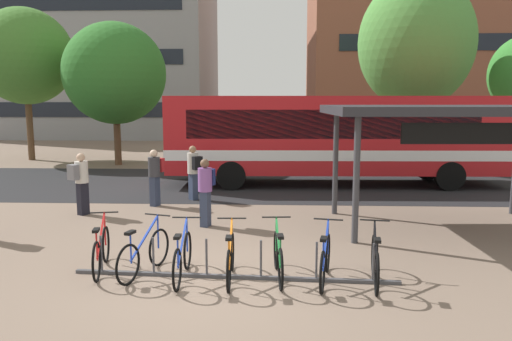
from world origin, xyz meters
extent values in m
plane|color=#7A6656|center=(0.00, 0.00, 0.00)|extent=(200.00, 200.00, 0.00)
cube|color=#232326|center=(0.00, 9.58, 0.00)|extent=(80.00, 7.20, 0.01)
cube|color=red|center=(3.29, 9.58, 1.85)|extent=(12.06, 2.85, 2.70)
cube|color=white|center=(3.29, 9.58, 1.20)|extent=(12.08, 2.87, 0.36)
cube|color=black|center=(8.73, 9.71, 2.98)|extent=(1.06, 2.32, 0.40)
cube|color=black|center=(9.26, 9.73, 2.12)|extent=(0.14, 2.19, 1.40)
cube|color=black|center=(2.96, 10.81, 2.25)|extent=(9.84, 0.31, 0.97)
cube|color=black|center=(3.02, 8.33, 2.25)|extent=(9.84, 0.31, 0.97)
cylinder|color=black|center=(6.98, 10.83, 0.50)|extent=(1.01, 0.33, 1.00)
cylinder|color=black|center=(7.03, 8.52, 0.50)|extent=(1.01, 0.33, 1.00)
cylinder|color=black|center=(-0.46, 10.64, 0.50)|extent=(1.01, 0.33, 1.00)
cylinder|color=black|center=(-0.40, 8.33, 0.50)|extent=(1.01, 0.33, 1.00)
cube|color=#47474C|center=(0.41, 0.02, 0.03)|extent=(5.71, 0.39, 0.06)
cylinder|color=#47474C|center=(-1.97, 0.15, 0.35)|extent=(0.04, 0.04, 0.70)
cylinder|color=#47474C|center=(-1.02, 0.10, 0.35)|extent=(0.04, 0.04, 0.70)
cylinder|color=#47474C|center=(-0.07, 0.05, 0.35)|extent=(0.04, 0.04, 0.70)
cylinder|color=#47474C|center=(0.88, 0.00, 0.35)|extent=(0.04, 0.04, 0.70)
cylinder|color=#47474C|center=(1.83, -0.06, 0.35)|extent=(0.04, 0.04, 0.70)
cylinder|color=#47474C|center=(2.78, -0.11, 0.35)|extent=(0.04, 0.04, 0.70)
torus|color=black|center=(-2.11, 0.78, 0.35)|extent=(0.17, 0.70, 0.70)
torus|color=black|center=(-1.92, -0.23, 0.35)|extent=(0.17, 0.70, 0.70)
cube|color=red|center=(-2.02, 0.29, 0.67)|extent=(0.20, 0.91, 0.58)
cylinder|color=red|center=(-1.94, -0.13, 0.62)|extent=(0.04, 0.04, 0.55)
cube|color=black|center=(-1.94, -0.13, 0.88)|extent=(0.14, 0.23, 0.05)
cylinder|color=red|center=(-2.10, 0.76, 0.67)|extent=(0.04, 0.04, 0.65)
cylinder|color=black|center=(-2.10, 0.76, 0.98)|extent=(0.52, 0.12, 0.03)
torus|color=black|center=(-1.05, 0.63, 0.35)|extent=(0.24, 0.69, 0.70)
torus|color=black|center=(-1.33, -0.35, 0.35)|extent=(0.24, 0.69, 0.70)
cube|color=#1E3DB2|center=(-1.19, 0.16, 0.67)|extent=(0.29, 0.89, 0.58)
cylinder|color=#1E3DB2|center=(-1.31, -0.25, 0.62)|extent=(0.04, 0.04, 0.55)
cube|color=black|center=(-1.31, -0.25, 0.88)|extent=(0.16, 0.24, 0.05)
cylinder|color=#1E3DB2|center=(-1.05, 0.61, 0.67)|extent=(0.04, 0.04, 0.65)
cylinder|color=black|center=(-1.05, 0.61, 0.98)|extent=(0.51, 0.17, 0.03)
torus|color=black|center=(-0.48, 0.46, 0.35)|extent=(0.05, 0.70, 0.70)
torus|color=black|center=(-0.46, -0.56, 0.35)|extent=(0.05, 0.70, 0.70)
cube|color=#1E3DB2|center=(-0.47, -0.03, 0.67)|extent=(0.05, 0.92, 0.58)
cylinder|color=#1E3DB2|center=(-0.46, -0.46, 0.62)|extent=(0.03, 0.03, 0.55)
cube|color=black|center=(-0.46, -0.46, 0.88)|extent=(0.10, 0.22, 0.05)
cylinder|color=#1E3DB2|center=(-0.48, 0.44, 0.67)|extent=(0.03, 0.03, 0.65)
cylinder|color=black|center=(-0.48, 0.44, 0.98)|extent=(0.52, 0.04, 0.03)
torus|color=black|center=(0.34, 0.43, 0.35)|extent=(0.07, 0.71, 0.70)
torus|color=black|center=(0.38, -0.59, 0.35)|extent=(0.07, 0.71, 0.70)
cube|color=orange|center=(0.36, -0.06, 0.67)|extent=(0.06, 0.92, 0.58)
cylinder|color=orange|center=(0.38, -0.49, 0.62)|extent=(0.03, 0.03, 0.55)
cube|color=black|center=(0.38, -0.49, 0.88)|extent=(0.11, 0.22, 0.05)
cylinder|color=orange|center=(0.35, 0.41, 0.67)|extent=(0.03, 0.03, 0.65)
cylinder|color=black|center=(0.35, 0.41, 0.98)|extent=(0.52, 0.05, 0.03)
torus|color=black|center=(1.14, 0.55, 0.35)|extent=(0.10, 0.71, 0.70)
torus|color=black|center=(1.22, -0.47, 0.35)|extent=(0.10, 0.71, 0.70)
cube|color=#1E7F38|center=(1.18, 0.06, 0.67)|extent=(0.10, 0.92, 0.58)
cylinder|color=#1E7F38|center=(1.21, -0.37, 0.62)|extent=(0.03, 0.03, 0.55)
cube|color=black|center=(1.21, -0.37, 0.88)|extent=(0.12, 0.23, 0.05)
cylinder|color=#1E7F38|center=(1.14, 0.53, 0.67)|extent=(0.03, 0.03, 0.65)
cylinder|color=black|center=(1.14, 0.53, 0.98)|extent=(0.52, 0.07, 0.03)
torus|color=black|center=(2.07, 0.42, 0.35)|extent=(0.17, 0.70, 0.70)
torus|color=black|center=(1.88, -0.58, 0.35)|extent=(0.17, 0.70, 0.70)
cube|color=#1E3DB2|center=(1.98, -0.06, 0.67)|extent=(0.20, 0.91, 0.58)
cylinder|color=#1E3DB2|center=(1.90, -0.48, 0.62)|extent=(0.04, 0.04, 0.55)
cube|color=black|center=(1.90, -0.48, 0.88)|extent=(0.14, 0.23, 0.05)
cylinder|color=#1E3DB2|center=(2.07, 0.40, 0.67)|extent=(0.04, 0.04, 0.65)
cylinder|color=black|center=(2.07, 0.40, 0.98)|extent=(0.52, 0.12, 0.03)
torus|color=black|center=(2.88, 0.39, 0.35)|extent=(0.14, 0.70, 0.70)
torus|color=black|center=(2.74, -0.62, 0.35)|extent=(0.14, 0.70, 0.70)
cube|color=black|center=(2.82, -0.10, 0.67)|extent=(0.16, 0.92, 0.58)
cylinder|color=black|center=(2.75, -0.52, 0.62)|extent=(0.03, 0.03, 0.55)
cube|color=black|center=(2.75, -0.52, 0.88)|extent=(0.13, 0.23, 0.05)
cylinder|color=black|center=(2.88, 0.37, 0.67)|extent=(0.04, 0.04, 0.65)
cylinder|color=black|center=(2.88, 0.37, 0.98)|extent=(0.52, 0.10, 0.03)
cylinder|color=#38383D|center=(2.85, 2.25, 1.37)|extent=(0.15, 0.15, 2.74)
cylinder|color=#38383D|center=(2.73, 4.96, 1.37)|extent=(0.15, 0.15, 2.74)
cube|color=#28282D|center=(5.21, 3.72, 2.84)|extent=(5.79, 3.76, 0.20)
cube|color=black|center=(5.27, 2.21, 2.39)|extent=(3.10, 0.22, 0.44)
cube|color=black|center=(-4.07, 4.57, 0.44)|extent=(0.30, 0.33, 0.87)
cylinder|color=beige|center=(-4.07, 4.57, 1.16)|extent=(0.47, 0.47, 0.58)
sphere|color=tan|center=(-4.07, 4.57, 1.56)|extent=(0.22, 0.22, 0.22)
cube|color=slate|center=(-4.20, 4.35, 1.19)|extent=(0.33, 0.30, 0.40)
cube|color=#2D3851|center=(-1.43, 6.65, 0.41)|extent=(0.32, 0.33, 0.82)
cylinder|color=beige|center=(-1.43, 6.65, 1.14)|extent=(0.48, 0.48, 0.64)
sphere|color=#936B4C|center=(-1.43, 6.65, 1.57)|extent=(0.22, 0.22, 0.22)
cube|color=black|center=(-1.26, 6.45, 1.17)|extent=(0.33, 0.32, 0.40)
cube|color=#2D3851|center=(-2.40, 5.72, 0.43)|extent=(0.28, 0.31, 0.87)
cylinder|color=#333338|center=(-2.40, 5.72, 1.15)|extent=(0.44, 0.44, 0.56)
sphere|color=beige|center=(-2.40, 5.72, 1.54)|extent=(0.22, 0.22, 0.22)
cube|color=#B21E23|center=(-2.30, 5.96, 1.18)|extent=(0.33, 0.27, 0.40)
cube|color=#2D3851|center=(-0.59, 3.50, 0.44)|extent=(0.26, 0.30, 0.88)
cylinder|color=#7F4C93|center=(-0.59, 3.50, 1.16)|extent=(0.41, 0.41, 0.57)
sphere|color=brown|center=(-0.59, 3.50, 1.56)|extent=(0.22, 0.22, 0.22)
cube|color=navy|center=(-0.53, 3.75, 1.19)|extent=(0.31, 0.24, 0.40)
cylinder|color=brown|center=(7.41, 14.79, 1.53)|extent=(0.32, 0.32, 3.06)
ellipsoid|color=#4C8E3D|center=(7.41, 14.79, 5.60)|extent=(5.16, 5.16, 5.97)
cylinder|color=brown|center=(-11.40, 16.20, 1.59)|extent=(0.32, 0.32, 3.17)
ellipsoid|color=#427A2D|center=(-11.40, 16.20, 5.19)|extent=(4.71, 4.71, 4.75)
cylinder|color=brown|center=(-6.36, 14.53, 1.14)|extent=(0.32, 0.32, 2.28)
ellipsoid|color=#2D7028|center=(-6.36, 14.53, 4.26)|extent=(4.69, 4.69, 4.67)
cube|color=gray|center=(-14.08, 33.42, 7.64)|extent=(19.16, 11.40, 15.29)
cube|color=black|center=(-14.08, 27.69, 2.29)|extent=(16.86, 0.06, 1.10)
cube|color=black|center=(-14.08, 27.69, 6.12)|extent=(16.86, 0.06, 1.10)
cube|color=black|center=(-14.08, 27.69, 9.94)|extent=(16.86, 0.06, 1.10)
cube|color=black|center=(16.45, 25.43, 2.55)|extent=(22.33, 0.06, 1.10)
cube|color=black|center=(16.45, 25.43, 6.81)|extent=(22.33, 0.06, 1.10)
camera|label=1|loc=(1.14, -8.08, 3.10)|focal=34.18mm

